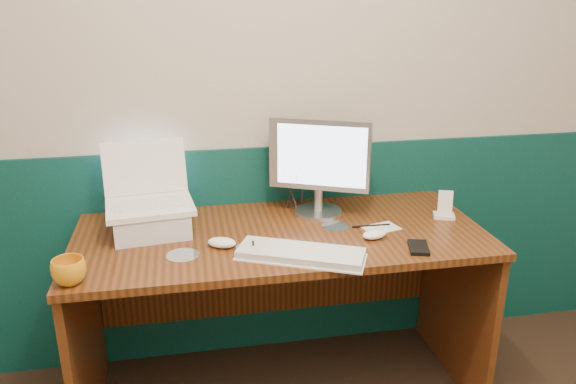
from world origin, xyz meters
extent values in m
cube|color=#B7AA9A|center=(0.00, 1.75, 1.25)|extent=(3.50, 0.04, 2.50)
cube|color=#073025|center=(0.00, 1.74, 0.50)|extent=(3.48, 0.02, 1.00)
cube|color=#391F0A|center=(-0.17, 1.38, 0.38)|extent=(1.60, 0.70, 0.75)
cube|color=silver|center=(-0.67, 1.47, 0.80)|extent=(0.31, 0.27, 0.10)
cube|color=silver|center=(-0.14, 1.14, 0.76)|extent=(0.47, 0.32, 0.03)
ellipsoid|color=white|center=(0.17, 1.26, 0.77)|extent=(0.11, 0.08, 0.03)
ellipsoid|color=white|center=(-0.41, 1.29, 0.77)|extent=(0.12, 0.10, 0.04)
imported|color=orange|center=(-0.91, 1.10, 0.79)|extent=(0.13, 0.13, 0.09)
cylinder|color=silver|center=(-0.30, 1.21, 0.76)|extent=(0.12, 0.12, 0.03)
cylinder|color=silver|center=(-0.55, 1.24, 0.75)|extent=(0.12, 0.12, 0.00)
cylinder|color=#B0B7C1|center=(0.06, 1.40, 0.75)|extent=(0.11, 0.11, 0.00)
cylinder|color=black|center=(0.19, 1.37, 0.75)|extent=(0.16, 0.01, 0.01)
cube|color=silver|center=(0.23, 1.34, 0.75)|extent=(0.16, 0.13, 0.00)
cube|color=white|center=(0.52, 1.41, 0.76)|extent=(0.10, 0.09, 0.02)
cube|color=white|center=(0.52, 1.41, 0.82)|extent=(0.07, 0.05, 0.10)
cube|color=black|center=(0.30, 1.13, 0.76)|extent=(0.10, 0.13, 0.01)
camera|label=1|loc=(-0.52, -0.61, 1.63)|focal=35.00mm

